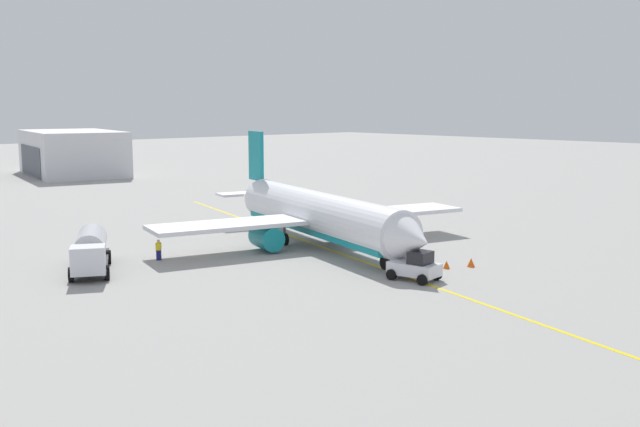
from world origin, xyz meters
The scene contains 9 objects.
ground_plane centered at (0.00, 0.00, 0.00)m, with size 400.00×400.00×0.00m, color #9E9B96.
airplane centered at (-0.46, 0.11, 2.78)m, with size 33.41×30.64×9.93m.
fuel_tanker centered at (-4.33, -19.80, 1.71)m, with size 9.57×6.54×3.15m.
pushback_tug centered at (14.26, -3.53, 1.01)m, with size 3.88×2.82×2.20m.
refueling_worker centered at (-4.57, -13.81, 0.82)m, with size 0.62×0.62×1.71m.
safety_cone_nose centered at (14.29, 3.17, 0.35)m, with size 0.63×0.63×0.70m, color #F2590F.
safety_cone_wingtip centered at (13.37, 1.24, 0.31)m, with size 0.56×0.56×0.62m, color #F2590F.
distant_hangar centered at (-81.50, 12.61, 4.00)m, with size 27.48×19.03×8.02m.
taxi_line_marking centered at (0.00, 0.00, 0.01)m, with size 70.09×0.30×0.01m, color yellow.
Camera 1 is at (48.02, -43.51, 12.64)m, focal length 40.95 mm.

